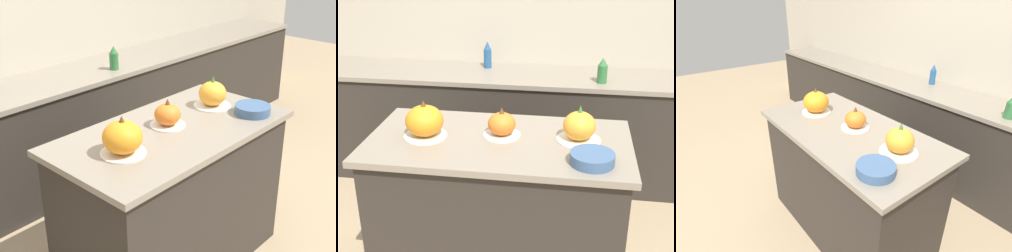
{
  "view_description": "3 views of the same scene",
  "coord_description": "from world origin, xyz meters",
  "views": [
    {
      "loc": [
        -1.74,
        -1.56,
        1.97
      ],
      "look_at": [
        -0.06,
        -0.02,
        0.95
      ],
      "focal_mm": 50.0,
      "sensor_mm": 36.0,
      "label": 1
    },
    {
      "loc": [
        0.37,
        -2.18,
        1.93
      ],
      "look_at": [
        0.04,
        0.0,
        0.99
      ],
      "focal_mm": 50.0,
      "sensor_mm": 36.0,
      "label": 2
    },
    {
      "loc": [
        1.26,
        -1.01,
        1.75
      ],
      "look_at": [
        0.01,
        -0.05,
        0.95
      ],
      "focal_mm": 28.0,
      "sensor_mm": 36.0,
      "label": 3
    }
  ],
  "objects": [
    {
      "name": "pumpkin_cake_left",
      "position": [
        -0.39,
        -0.02,
        1.0
      ],
      "size": [
        0.23,
        0.23,
        0.2
      ],
      "color": "silver",
      "rests_on": "kitchen_island"
    },
    {
      "name": "bottle_short",
      "position": [
        0.57,
        1.13,
        0.97
      ],
      "size": [
        0.07,
        0.07,
        0.19
      ],
      "color": "#2D6B38",
      "rests_on": "back_counter"
    },
    {
      "name": "bottle_tall",
      "position": [
        -0.32,
        1.4,
        0.99
      ],
      "size": [
        0.06,
        0.06,
        0.21
      ],
      "color": "#235184",
      "rests_on": "back_counter"
    },
    {
      "name": "back_counter",
      "position": [
        0.0,
        1.28,
        0.44
      ],
      "size": [
        6.0,
        0.6,
        0.89
      ],
      "color": "#2D2823",
      "rests_on": "ground_plane"
    },
    {
      "name": "pumpkin_cake_right",
      "position": [
        0.41,
        0.05,
        0.99
      ],
      "size": [
        0.23,
        0.23,
        0.19
      ],
      "color": "silver",
      "rests_on": "kitchen_island"
    },
    {
      "name": "kitchen_island",
      "position": [
        0.0,
        0.0,
        0.46
      ],
      "size": [
        1.38,
        0.72,
        0.91
      ],
      "color": "#2D2823",
      "rests_on": "ground_plane"
    },
    {
      "name": "wall_back",
      "position": [
        0.0,
        1.61,
        1.25
      ],
      "size": [
        8.0,
        0.06,
        2.5
      ],
      "color": "#B2A893",
      "rests_on": "ground_plane"
    },
    {
      "name": "pumpkin_cake_center",
      "position": [
        0.01,
        0.05,
        0.97
      ],
      "size": [
        0.2,
        0.2,
        0.16
      ],
      "color": "silver",
      "rests_on": "kitchen_island"
    },
    {
      "name": "mixing_bowl",
      "position": [
        0.48,
        -0.2,
        0.94
      ],
      "size": [
        0.21,
        0.21,
        0.05
      ],
      "color": "#3D5B84",
      "rests_on": "kitchen_island"
    }
  ]
}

